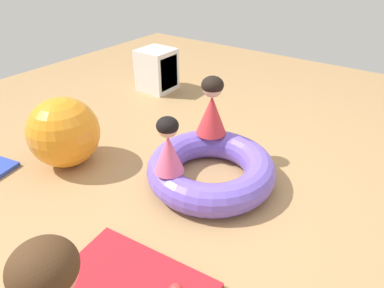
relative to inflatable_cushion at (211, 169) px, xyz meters
The scene contains 6 objects.
ground_plane 0.18m from the inflatable_cushion, 155.01° to the right, with size 8.00×8.00×0.00m, color tan.
inflatable_cushion is the anchor object (origin of this frame).
child_in_red 0.56m from the inflatable_cushion, 33.46° to the left, with size 0.37×0.37×0.55m.
child_in_pink 0.54m from the inflatable_cushion, 157.03° to the left, with size 0.30×0.30×0.46m.
exercise_ball_large 1.37m from the inflatable_cushion, 112.80° to the left, with size 0.64×0.64×0.64m, color orange.
storage_cube 2.20m from the inflatable_cushion, 52.13° to the left, with size 0.44×0.44×0.56m.
Camera 1 is at (-1.91, -1.20, 1.82)m, focal length 31.78 mm.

